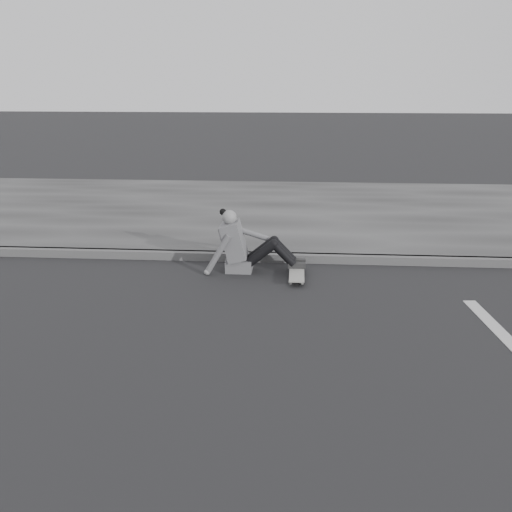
{
  "coord_description": "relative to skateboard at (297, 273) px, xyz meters",
  "views": [
    {
      "loc": [
        1.15,
        -5.36,
        2.57
      ],
      "look_at": [
        0.66,
        1.23,
        0.5
      ],
      "focal_mm": 40.0,
      "sensor_mm": 36.0,
      "label": 1
    }
  ],
  "objects": [
    {
      "name": "ground",
      "position": [
        -1.16,
        -1.88,
        -0.07
      ],
      "size": [
        80.0,
        80.0,
        0.0
      ],
      "primitive_type": "plane",
      "color": "black",
      "rests_on": "ground"
    },
    {
      "name": "curb",
      "position": [
        -1.16,
        0.7,
        -0.01
      ],
      "size": [
        24.0,
        0.16,
        0.12
      ],
      "primitive_type": "cube",
      "color": "#4B4B4B",
      "rests_on": "ground"
    },
    {
      "name": "sidewalk",
      "position": [
        -1.16,
        3.72,
        -0.01
      ],
      "size": [
        24.0,
        6.0,
        0.12
      ],
      "primitive_type": "cube",
      "color": "#373737",
      "rests_on": "ground"
    },
    {
      "name": "skateboard",
      "position": [
        0.0,
        0.0,
        0.0
      ],
      "size": [
        0.2,
        0.78,
        0.09
      ],
      "color": "gray",
      "rests_on": "ground"
    },
    {
      "name": "seated_woman",
      "position": [
        -0.73,
        0.25,
        0.29
      ],
      "size": [
        1.38,
        0.46,
        0.88
      ],
      "color": "#57575A",
      "rests_on": "ground"
    }
  ]
}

